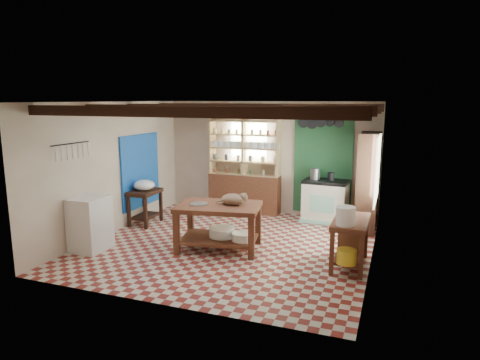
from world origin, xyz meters
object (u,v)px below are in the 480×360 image
(work_table, at_px, (219,227))
(white_cabinet, at_px, (90,224))
(prep_table, at_px, (145,207))
(cat, at_px, (233,199))
(stove, at_px, (325,201))
(right_counter, at_px, (350,243))

(work_table, distance_m, white_cabinet, 2.28)
(work_table, relative_size, prep_table, 1.94)
(cat, bearing_deg, prep_table, 141.11)
(stove, bearing_deg, white_cabinet, -134.19)
(prep_table, xyz_separation_m, right_counter, (4.38, -0.89, 0.01))
(prep_table, xyz_separation_m, white_cabinet, (-0.02, -1.72, 0.11))
(work_table, distance_m, stove, 2.85)
(work_table, relative_size, white_cabinet, 1.50)
(work_table, bearing_deg, right_counter, -9.90)
(stove, bearing_deg, prep_table, -153.08)
(work_table, bearing_deg, prep_table, 146.97)
(right_counter, bearing_deg, white_cabinet, -169.54)
(prep_table, bearing_deg, right_counter, -12.95)
(stove, bearing_deg, work_table, -117.81)
(prep_table, height_order, cat, cat)
(work_table, height_order, right_counter, work_table)
(work_table, relative_size, right_counter, 1.34)
(work_table, xyz_separation_m, right_counter, (2.28, 0.01, -0.02))
(prep_table, relative_size, white_cabinet, 0.77)
(stove, distance_m, prep_table, 3.91)
(cat, bearing_deg, right_counter, -22.48)
(stove, xyz_separation_m, right_counter, (0.79, -2.43, -0.08))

